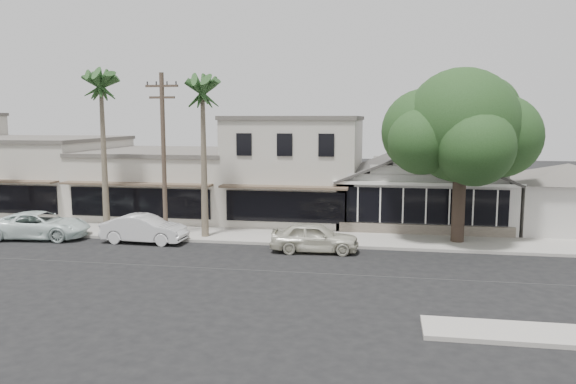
% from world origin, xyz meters
% --- Properties ---
extents(ground, '(140.00, 140.00, 0.00)m').
position_xyz_m(ground, '(0.00, 0.00, 0.00)').
color(ground, black).
rests_on(ground, ground).
extents(sidewalk_north, '(90.00, 3.50, 0.15)m').
position_xyz_m(sidewalk_north, '(-8.00, 6.75, 0.07)').
color(sidewalk_north, '#9E9991').
rests_on(sidewalk_north, ground).
extents(corner_shop, '(10.40, 8.60, 5.10)m').
position_xyz_m(corner_shop, '(5.00, 12.47, 2.62)').
color(corner_shop, beige).
rests_on(corner_shop, ground).
extents(side_cottage, '(6.00, 6.00, 3.00)m').
position_xyz_m(side_cottage, '(13.20, 11.50, 1.50)').
color(side_cottage, beige).
rests_on(side_cottage, ground).
extents(row_building_near, '(8.00, 10.00, 6.50)m').
position_xyz_m(row_building_near, '(-3.00, 13.50, 3.25)').
color(row_building_near, beige).
rests_on(row_building_near, ground).
extents(row_building_midnear, '(10.00, 10.00, 4.20)m').
position_xyz_m(row_building_midnear, '(-12.00, 13.50, 2.10)').
color(row_building_midnear, beige).
rests_on(row_building_midnear, ground).
extents(row_building_midfar, '(11.00, 10.00, 5.00)m').
position_xyz_m(row_building_midfar, '(-22.50, 13.50, 2.50)').
color(row_building_midfar, beige).
rests_on(row_building_midfar, ground).
extents(utility_pole, '(1.80, 0.24, 9.00)m').
position_xyz_m(utility_pole, '(-9.00, 5.20, 4.79)').
color(utility_pole, brown).
rests_on(utility_pole, ground).
extents(car_0, '(4.45, 2.00, 1.49)m').
position_xyz_m(car_0, '(-0.66, 3.89, 0.74)').
color(car_0, beige).
rests_on(car_0, ground).
extents(car_1, '(4.59, 1.73, 1.50)m').
position_xyz_m(car_1, '(-9.89, 4.41, 0.75)').
color(car_1, silver).
rests_on(car_1, ground).
extents(car_2, '(5.59, 3.03, 1.49)m').
position_xyz_m(car_2, '(-16.02, 4.39, 0.74)').
color(car_2, white).
rests_on(car_2, ground).
extents(shade_tree, '(8.29, 7.50, 9.20)m').
position_xyz_m(shade_tree, '(6.49, 7.22, 6.06)').
color(shade_tree, '#3F3126').
rests_on(shade_tree, ground).
extents(palm_east, '(3.60, 3.60, 9.29)m').
position_xyz_m(palm_east, '(-6.98, 5.87, 7.98)').
color(palm_east, '#726651').
rests_on(palm_east, ground).
extents(palm_mid, '(3.02, 3.02, 9.70)m').
position_xyz_m(palm_mid, '(-13.12, 6.43, 8.36)').
color(palm_mid, '#726651').
rests_on(palm_mid, ground).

